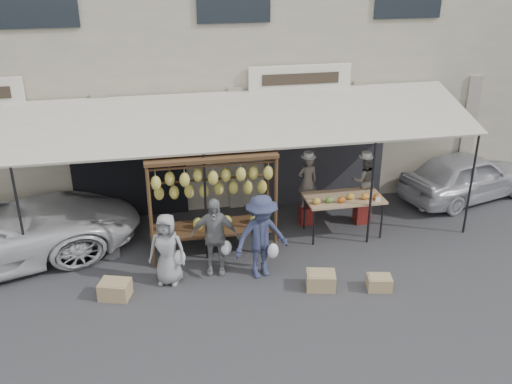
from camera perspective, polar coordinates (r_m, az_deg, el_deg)
ground_plane at (r=11.13m, az=1.04°, el=-9.06°), size 90.00×90.00×0.00m
shophouse at (r=15.91m, az=-3.98°, el=15.22°), size 24.00×6.15×7.30m
awning at (r=12.08m, az=-1.13°, el=7.17°), size 10.00×2.35×2.92m
banana_rack at (r=11.46m, az=-4.47°, el=0.80°), size 2.60×0.90×2.24m
produce_table at (r=12.58m, az=8.82°, el=-0.70°), size 1.70×0.90×1.04m
vendor_left at (r=12.92m, az=5.17°, el=1.05°), size 0.49×0.35×1.26m
vendor_right at (r=13.16m, az=10.79°, el=1.18°), size 0.61×0.49×1.20m
customer_left at (r=10.92m, az=-8.87°, el=-5.69°), size 0.81×0.65×1.44m
customer_mid at (r=11.10m, az=-4.20°, el=-4.44°), size 0.99×0.57×1.60m
customer_right at (r=10.93m, az=0.54°, el=-4.50°), size 1.23×0.90×1.71m
stool_left at (r=13.27m, az=5.04°, el=-2.30°), size 0.30×0.30×0.42m
stool_right at (r=13.50m, az=10.52°, el=-2.07°), size 0.37×0.37×0.46m
crate_near_a at (r=10.97m, az=6.49°, el=-8.79°), size 0.62×0.52×0.32m
crate_near_b at (r=11.13m, az=12.22°, el=-8.87°), size 0.51×0.43×0.27m
crate_far at (r=10.96m, az=-13.91°, el=-9.44°), size 0.64×0.56×0.33m
sedan at (r=15.30m, az=20.36°, el=1.55°), size 3.86×2.38×1.23m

